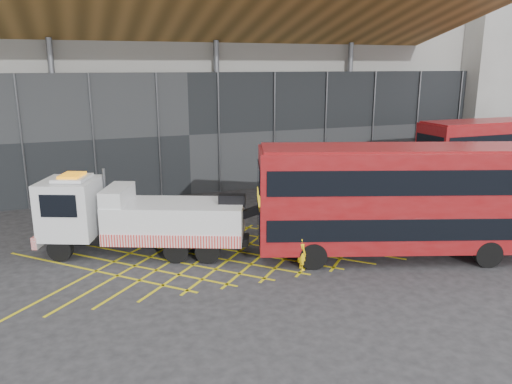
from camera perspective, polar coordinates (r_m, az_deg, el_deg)
name	(u,v)px	position (r m, az deg, el deg)	size (l,w,h in m)	color
ground_plane	(206,256)	(23.02, -5.74, -7.32)	(120.00, 120.00, 0.00)	#242426
road_markings	(239,252)	(23.44, -1.93, -6.83)	(19.96, 7.16, 0.01)	gold
construction_building	(165,58)	(39.80, -10.40, 14.85)	(55.00, 23.97, 18.00)	gray
east_building	(497,47)	(52.40, 25.79, 14.65)	(15.00, 12.00, 20.00)	gray
recovery_truck	(136,217)	(23.37, -13.60, -2.78)	(10.56, 5.97, 3.79)	black
bus_towed	(399,197)	(22.89, 16.04, -0.55)	(12.66, 6.74, 5.06)	maroon
bus_second	(503,153)	(37.38, 26.34, 4.06)	(12.23, 2.88, 4.97)	maroon
worker	(302,253)	(21.35, 5.29, -6.94)	(0.54, 0.36, 1.49)	yellow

